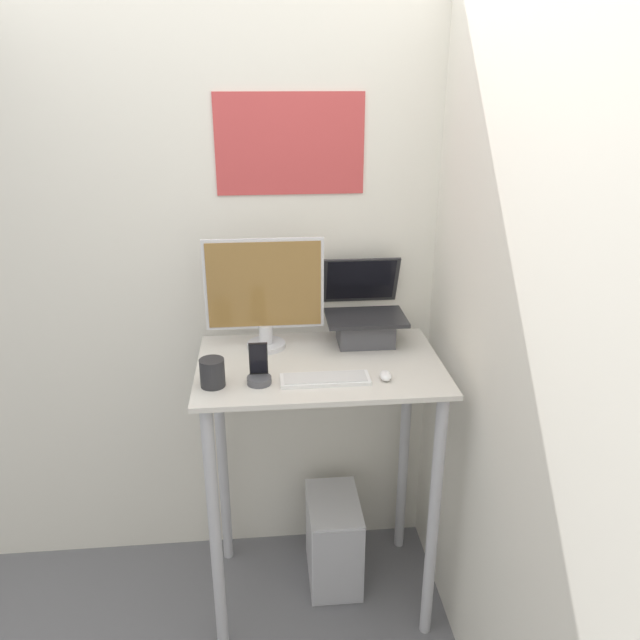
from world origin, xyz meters
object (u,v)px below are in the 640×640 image
Objects in this scene: monitor at (265,294)px; keyboard at (325,379)px; computer_tower at (334,540)px; cell_phone at (259,374)px; mouse at (386,376)px; laptop at (365,321)px.

monitor reaches higher than keyboard.
cell_phone is at bearing -143.07° from computer_tower.
mouse is 0.99m from computer_tower.
cell_phone is at bearing -142.09° from laptop.
computer_tower is at bearing 36.93° from cell_phone.
laptop is 1.02× the size of keyboard.
keyboard is (-0.20, -0.35, -0.08)m from laptop.
computer_tower is (0.31, 0.23, -0.97)m from cell_phone.
laptop is 0.43m from monitor.
monitor is 1.44× the size of keyboard.
computer_tower is (-0.16, 0.25, -0.95)m from mouse.
monitor is at bearing 122.54° from keyboard.
monitor is at bearing 141.99° from mouse.
monitor is 0.38m from cell_phone.
monitor is 1.15× the size of computer_tower.
laptop reaches higher than cell_phone.
cell_phone is (-0.03, -0.32, -0.19)m from monitor.
monitor is at bearing 161.90° from computer_tower.
monitor is 2.96× the size of cell_phone.
keyboard is at bearing -57.46° from monitor.
laptop reaches higher than keyboard.
cell_phone is 1.04m from computer_tower.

